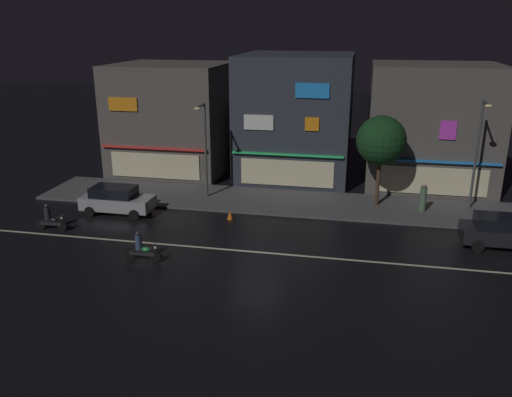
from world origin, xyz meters
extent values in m
plane|color=black|center=(0.00, 0.00, 0.00)|extent=(140.00, 140.00, 0.00)
cube|color=beige|center=(0.00, 0.00, 0.01)|extent=(30.20, 0.16, 0.01)
cube|color=#4C4C4F|center=(0.00, 7.83, 0.07)|extent=(31.79, 5.05, 0.14)
cube|color=#56514C|center=(9.54, 13.99, 4.21)|extent=(8.49, 7.19, 8.42)
cube|color=#268CF2|center=(9.54, 10.28, 2.60)|extent=(8.06, 0.24, 0.12)
cube|color=#D83FD8|center=(10.11, 10.34, 4.65)|extent=(0.98, 0.08, 1.19)
cube|color=beige|center=(9.54, 10.34, 1.30)|extent=(6.79, 0.06, 1.80)
cube|color=#2D333D|center=(0.00, 14.82, 4.46)|extent=(7.96, 8.84, 8.93)
cube|color=#33E572|center=(0.00, 10.28, 2.60)|extent=(7.56, 0.24, 0.12)
cube|color=orange|center=(1.61, 10.34, 4.72)|extent=(0.93, 0.08, 0.89)
cube|color=white|center=(-1.96, 10.34, 4.70)|extent=(2.00, 0.08, 1.01)
cube|color=#268CF2|center=(1.55, 10.34, 6.88)|extent=(2.19, 0.08, 0.96)
cube|color=beige|center=(0.00, 10.34, 1.30)|extent=(6.37, 0.06, 1.80)
cube|color=#56514C|center=(-9.54, 14.38, 4.08)|extent=(8.29, 7.97, 8.16)
cube|color=red|center=(-9.54, 10.28, 2.60)|extent=(7.87, 0.24, 0.12)
cube|color=orange|center=(-11.63, 10.34, 5.63)|extent=(2.12, 0.08, 0.94)
cube|color=beige|center=(-9.54, 10.34, 1.30)|extent=(6.63, 0.06, 1.80)
cylinder|color=#47494C|center=(-4.92, 7.79, 3.22)|extent=(0.16, 0.16, 6.15)
cube|color=#47494C|center=(-4.92, 7.09, 6.19)|extent=(0.10, 1.40, 0.10)
ellipsoid|color=#F9E099|center=(-4.92, 6.39, 6.11)|extent=(0.44, 0.32, 0.20)
cylinder|color=#47494C|center=(11.60, 8.65, 3.48)|extent=(0.16, 0.16, 6.68)
cube|color=#47494C|center=(11.60, 7.95, 6.72)|extent=(0.10, 1.40, 0.10)
ellipsoid|color=#F9E099|center=(11.60, 7.25, 6.64)|extent=(0.44, 0.32, 0.20)
cylinder|color=#4C664C|center=(8.70, 7.56, 0.92)|extent=(0.40, 0.40, 1.56)
sphere|color=tan|center=(8.70, 7.56, 1.81)|extent=(0.22, 0.22, 0.22)
cylinder|color=#473323|center=(6.01, 8.24, 1.60)|extent=(0.24, 0.24, 2.91)
sphere|color=#143819|center=(6.01, 8.24, 4.26)|extent=(3.01, 3.01, 3.01)
cube|color=#9EA0A5|center=(-9.38, 3.94, 0.69)|extent=(4.30, 1.78, 0.76)
cube|color=black|center=(-9.59, 3.94, 1.37)|extent=(2.58, 1.57, 0.60)
cube|color=#F9F2CC|center=(-7.27, 4.55, 0.79)|extent=(0.08, 0.20, 0.12)
cube|color=#F9F2CC|center=(-7.27, 3.34, 0.79)|extent=(0.08, 0.20, 0.12)
cylinder|color=black|center=(-7.96, 4.83, 0.31)|extent=(0.62, 0.20, 0.62)
cylinder|color=black|center=(-7.96, 3.05, 0.31)|extent=(0.62, 0.20, 0.62)
cylinder|color=black|center=(-10.80, 4.83, 0.31)|extent=(0.62, 0.20, 0.62)
cylinder|color=black|center=(-10.80, 3.05, 0.31)|extent=(0.62, 0.20, 0.62)
cube|color=black|center=(12.34, 3.16, 0.69)|extent=(4.30, 1.78, 0.76)
cube|color=black|center=(12.12, 3.16, 1.37)|extent=(2.58, 1.57, 0.60)
cylinder|color=black|center=(10.92, 4.05, 0.31)|extent=(0.62, 0.20, 0.62)
cylinder|color=black|center=(10.92, 2.27, 0.31)|extent=(0.62, 0.20, 0.62)
cylinder|color=black|center=(-4.58, -2.09, 0.30)|extent=(0.60, 0.08, 0.60)
cylinder|color=black|center=(-5.88, -2.09, 0.30)|extent=(0.60, 0.10, 0.60)
cube|color=black|center=(-5.23, -2.09, 0.40)|extent=(1.30, 0.14, 0.20)
ellipsoid|color=#268C3F|center=(-5.03, -2.09, 0.62)|extent=(0.44, 0.26, 0.24)
cube|color=black|center=(-5.43, -2.09, 0.55)|extent=(0.56, 0.22, 0.10)
cylinder|color=slate|center=(-4.63, -2.09, 0.85)|extent=(0.03, 0.60, 0.03)
sphere|color=white|center=(-4.54, -2.09, 0.75)|extent=(0.14, 0.14, 0.14)
cylinder|color=#334766|center=(-5.38, -2.09, 0.95)|extent=(0.32, 0.32, 0.70)
sphere|color=#333338|center=(-5.38, -2.09, 1.41)|extent=(0.22, 0.22, 0.22)
cylinder|color=black|center=(-11.18, 0.65, 0.30)|extent=(0.60, 0.08, 0.60)
cylinder|color=black|center=(-12.48, 0.65, 0.30)|extent=(0.60, 0.10, 0.60)
cube|color=black|center=(-11.83, 0.65, 0.40)|extent=(1.30, 0.14, 0.20)
ellipsoid|color=black|center=(-11.63, 0.65, 0.62)|extent=(0.44, 0.26, 0.24)
cube|color=black|center=(-12.03, 0.65, 0.55)|extent=(0.56, 0.22, 0.10)
cylinder|color=slate|center=(-11.23, 0.65, 0.85)|extent=(0.03, 0.60, 0.03)
sphere|color=white|center=(-11.14, 0.65, 0.75)|extent=(0.14, 0.14, 0.14)
cylinder|color=#232328|center=(-11.98, 0.65, 0.95)|extent=(0.32, 0.32, 0.70)
sphere|color=#333338|center=(-11.98, 0.65, 1.41)|extent=(0.22, 0.22, 0.22)
cone|color=orange|center=(-2.48, 4.30, 0.28)|extent=(0.36, 0.36, 0.55)
camera|label=1|loc=(4.74, -23.49, 10.88)|focal=36.43mm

